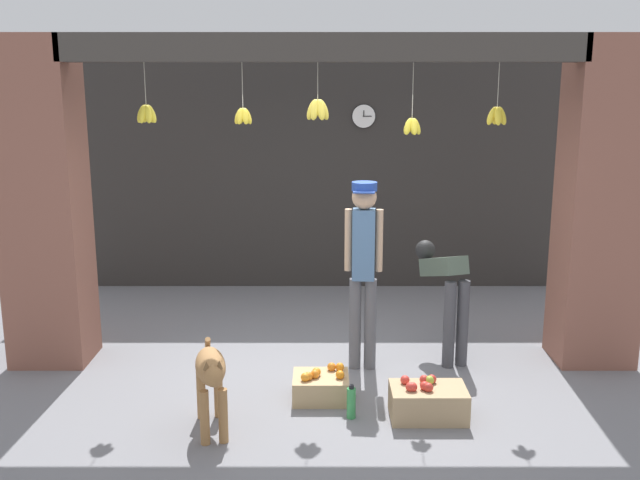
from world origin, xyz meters
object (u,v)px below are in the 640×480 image
at_px(water_bottle, 349,403).
at_px(fruit_crate_apples, 425,401).
at_px(dog, 209,374).
at_px(fruit_crate_oranges, 319,386).
at_px(wall_clock, 361,116).
at_px(worker_stooping, 443,286).
at_px(shopkeeper, 361,259).

bearing_deg(water_bottle, fruit_crate_apples, 1.07).
distance_m(dog, fruit_crate_oranges, 1.07).
height_order(fruit_crate_oranges, water_bottle, water_bottle).
distance_m(fruit_crate_oranges, wall_clock, 4.02).
distance_m(worker_stooping, water_bottle, 1.70).
relative_size(fruit_crate_oranges, wall_clock, 1.55).
bearing_deg(shopkeeper, wall_clock, -88.03).
height_order(fruit_crate_oranges, wall_clock, wall_clock).
bearing_deg(wall_clock, dog, -108.89).
xyz_separation_m(fruit_crate_oranges, fruit_crate_apples, (0.85, -0.34, 0.02)).
bearing_deg(fruit_crate_apples, wall_clock, 94.75).
distance_m(dog, water_bottle, 1.14).
distance_m(dog, worker_stooping, 2.52).
bearing_deg(water_bottle, shopkeeper, 81.88).
bearing_deg(fruit_crate_apples, worker_stooping, 75.22).
xyz_separation_m(fruit_crate_apples, water_bottle, (-0.61, -0.01, -0.00)).
bearing_deg(dog, worker_stooping, 114.46).
height_order(shopkeeper, worker_stooping, shopkeeper).
distance_m(dog, shopkeeper, 1.83).
relative_size(worker_stooping, wall_clock, 3.56).
relative_size(worker_stooping, fruit_crate_apples, 1.79).
xyz_separation_m(worker_stooping, fruit_crate_apples, (-0.34, -1.27, -0.58)).
xyz_separation_m(worker_stooping, wall_clock, (-0.65, 2.46, 1.48)).
bearing_deg(shopkeeper, fruit_crate_apples, 119.63).
xyz_separation_m(shopkeeper, worker_stooping, (0.80, 0.26, -0.33)).
bearing_deg(water_bottle, dog, -167.88).
relative_size(shopkeeper, fruit_crate_oranges, 3.74).
relative_size(shopkeeper, worker_stooping, 1.63).
xyz_separation_m(fruit_crate_apples, wall_clock, (-0.31, 3.73, 2.06)).
bearing_deg(wall_clock, fruit_crate_apples, -85.25).
bearing_deg(fruit_crate_apples, fruit_crate_oranges, 158.16).
height_order(dog, fruit_crate_apples, dog).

